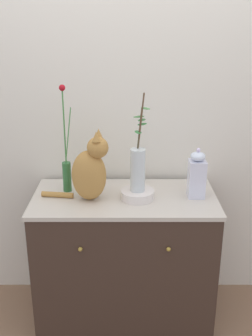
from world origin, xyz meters
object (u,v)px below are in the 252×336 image
at_px(sideboard, 126,258).
at_px(vase_slim_green, 68,167).
at_px(bowl_porcelain, 139,194).
at_px(vase_glass_clear, 139,167).
at_px(jar_lidded_porcelain, 198,175).
at_px(cat_sitting, 91,171).

height_order(sideboard, vase_slim_green, vase_slim_green).
xyz_separation_m(bowl_porcelain, vase_glass_clear, (0.00, 0.00, 0.17)).
bearing_deg(vase_slim_green, vase_glass_clear, -14.62).
bearing_deg(jar_lidded_porcelain, vase_slim_green, 173.68).
relative_size(vase_slim_green, bowl_porcelain, 3.31).
height_order(vase_glass_clear, jar_lidded_porcelain, vase_glass_clear).
distance_m(cat_sitting, vase_slim_green, 0.19).
xyz_separation_m(sideboard, vase_slim_green, (-0.35, 0.08, 0.58)).
xyz_separation_m(sideboard, jar_lidded_porcelain, (0.42, -0.00, 0.56)).
distance_m(vase_glass_clear, jar_lidded_porcelain, 0.35).
distance_m(cat_sitting, jar_lidded_porcelain, 0.62).
relative_size(sideboard, cat_sitting, 2.61).
xyz_separation_m(bowl_porcelain, jar_lidded_porcelain, (0.34, 0.03, 0.11)).
bearing_deg(sideboard, bowl_porcelain, -21.22).
relative_size(vase_glass_clear, jar_lidded_porcelain, 1.89).
height_order(vase_slim_green, bowl_porcelain, vase_slim_green).
bearing_deg(bowl_porcelain, sideboard, 158.78).
bearing_deg(vase_slim_green, sideboard, -13.45).
xyz_separation_m(sideboard, vase_glass_clear, (0.08, -0.03, 0.62)).
height_order(cat_sitting, bowl_porcelain, cat_sitting).
bearing_deg(jar_lidded_porcelain, cat_sitting, -176.69).
relative_size(bowl_porcelain, vase_glass_clear, 0.34).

